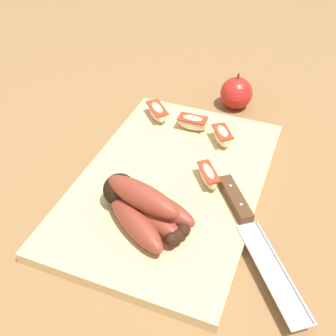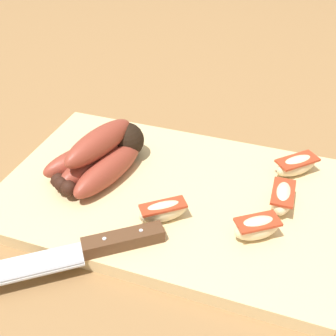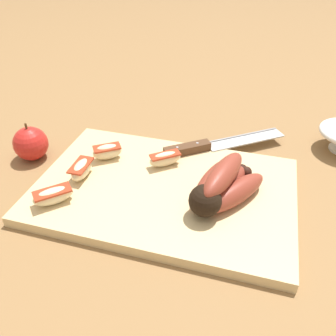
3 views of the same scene
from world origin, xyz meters
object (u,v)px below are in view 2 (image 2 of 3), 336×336
(chefs_knife, at_px, (84,251))
(apple_wedge_near, at_px, (282,196))
(apple_wedge_far, at_px, (257,228))
(banana_bunch, at_px, (102,156))
(apple_wedge_extra, at_px, (163,211))
(apple_wedge_middle, at_px, (296,165))

(chefs_knife, height_order, apple_wedge_near, apple_wedge_near)
(apple_wedge_far, bearing_deg, chefs_knife, 26.61)
(banana_bunch, distance_m, apple_wedge_extra, 0.14)
(apple_wedge_middle, height_order, apple_wedge_extra, same)
(banana_bunch, relative_size, chefs_knife, 0.68)
(apple_wedge_far, height_order, apple_wedge_extra, apple_wedge_far)
(banana_bunch, xyz_separation_m, apple_wedge_near, (-0.26, -0.01, -0.01))
(apple_wedge_near, bearing_deg, apple_wedge_middle, -98.35)
(apple_wedge_near, bearing_deg, apple_wedge_far, 72.33)
(apple_wedge_middle, bearing_deg, chefs_knife, 47.57)
(apple_wedge_near, relative_size, apple_wedge_far, 1.00)
(chefs_knife, bearing_deg, apple_wedge_extra, -129.24)
(apple_wedge_middle, xyz_separation_m, apple_wedge_far, (0.03, 0.15, 0.00))
(banana_bunch, relative_size, apple_wedge_far, 2.62)
(apple_wedge_middle, relative_size, apple_wedge_extra, 1.05)
(banana_bunch, height_order, apple_wedge_far, banana_bunch)
(apple_wedge_extra, bearing_deg, apple_wedge_far, -175.68)
(chefs_knife, bearing_deg, apple_wedge_near, -141.90)
(apple_wedge_far, xyz_separation_m, apple_wedge_extra, (0.12, 0.01, -0.00))
(apple_wedge_extra, bearing_deg, chefs_knife, 50.76)
(apple_wedge_middle, xyz_separation_m, apple_wedge_extra, (0.15, 0.16, 0.00))
(banana_bunch, relative_size, apple_wedge_middle, 2.43)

